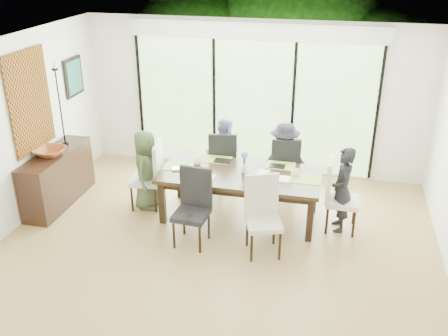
% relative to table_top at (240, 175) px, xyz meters
% --- Properties ---
extents(floor, '(6.00, 5.00, 0.01)m').
position_rel_table_top_xyz_m(floor, '(-0.14, -0.69, -0.71)').
color(floor, olive).
rests_on(floor, ground).
extents(ceiling, '(6.00, 5.00, 0.01)m').
position_rel_table_top_xyz_m(ceiling, '(-0.14, -0.69, 2.00)').
color(ceiling, white).
rests_on(ceiling, wall_back).
extents(wall_back, '(6.00, 0.02, 2.70)m').
position_rel_table_top_xyz_m(wall_back, '(-0.14, 1.82, 0.64)').
color(wall_back, white).
rests_on(wall_back, floor).
extents(wall_front, '(6.00, 0.02, 2.70)m').
position_rel_table_top_xyz_m(wall_front, '(-0.14, -3.20, 0.64)').
color(wall_front, white).
rests_on(wall_front, floor).
extents(wall_left, '(0.02, 5.00, 2.70)m').
position_rel_table_top_xyz_m(wall_left, '(-3.15, -0.69, 0.64)').
color(wall_left, silver).
rests_on(wall_left, floor).
extents(glass_doors, '(4.20, 0.02, 2.30)m').
position_rel_table_top_xyz_m(glass_doors, '(-0.14, 1.78, 0.49)').
color(glass_doors, '#598C3F').
rests_on(glass_doors, wall_back).
extents(blinds_header, '(4.40, 0.06, 0.28)m').
position_rel_table_top_xyz_m(blinds_header, '(-0.14, 1.77, 1.79)').
color(blinds_header, white).
rests_on(blinds_header, wall_back).
extents(mullion_a, '(0.05, 0.04, 2.30)m').
position_rel_table_top_xyz_m(mullion_a, '(-2.24, 1.77, 0.49)').
color(mullion_a, black).
rests_on(mullion_a, wall_back).
extents(mullion_b, '(0.05, 0.04, 2.30)m').
position_rel_table_top_xyz_m(mullion_b, '(-0.84, 1.77, 0.49)').
color(mullion_b, black).
rests_on(mullion_b, wall_back).
extents(mullion_c, '(0.05, 0.04, 2.30)m').
position_rel_table_top_xyz_m(mullion_c, '(0.56, 1.77, 0.49)').
color(mullion_c, black).
rests_on(mullion_c, wall_back).
extents(mullion_d, '(0.05, 0.04, 2.30)m').
position_rel_table_top_xyz_m(mullion_d, '(1.96, 1.77, 0.49)').
color(mullion_d, black).
rests_on(mullion_d, wall_back).
extents(deck, '(6.00, 1.80, 0.10)m').
position_rel_table_top_xyz_m(deck, '(-0.14, 2.71, -0.76)').
color(deck, brown).
rests_on(deck, ground).
extents(rail_top, '(6.00, 0.08, 0.06)m').
position_rel_table_top_xyz_m(rail_top, '(-0.14, 3.51, -0.16)').
color(rail_top, brown).
rests_on(rail_top, deck).
extents(foliage_left, '(3.20, 3.20, 3.20)m').
position_rel_table_top_xyz_m(foliage_left, '(-1.94, 4.51, 0.73)').
color(foliage_left, '#14380F').
rests_on(foliage_left, ground).
extents(foliage_mid, '(4.00, 4.00, 4.00)m').
position_rel_table_top_xyz_m(foliage_mid, '(0.26, 5.11, 1.09)').
color(foliage_mid, '#14380F').
rests_on(foliage_mid, ground).
extents(foliage_right, '(2.80, 2.80, 2.80)m').
position_rel_table_top_xyz_m(foliage_right, '(2.06, 4.31, 0.55)').
color(foliage_right, '#14380F').
rests_on(foliage_right, ground).
extents(foliage_far, '(3.60, 3.60, 3.60)m').
position_rel_table_top_xyz_m(foliage_far, '(-0.74, 5.81, 0.91)').
color(foliage_far, '#14380F').
rests_on(foliage_far, ground).
extents(table_top, '(2.36, 1.08, 0.06)m').
position_rel_table_top_xyz_m(table_top, '(0.00, 0.00, 0.00)').
color(table_top, black).
rests_on(table_top, floor).
extents(table_apron, '(2.17, 0.89, 0.10)m').
position_rel_table_top_xyz_m(table_apron, '(-0.00, 0.00, -0.09)').
color(table_apron, black).
rests_on(table_apron, floor).
extents(table_leg_fl, '(0.09, 0.09, 0.68)m').
position_rel_table_top_xyz_m(table_leg_fl, '(-1.08, -0.43, -0.37)').
color(table_leg_fl, black).
rests_on(table_leg_fl, floor).
extents(table_leg_fr, '(0.09, 0.09, 0.68)m').
position_rel_table_top_xyz_m(table_leg_fr, '(1.08, -0.43, -0.37)').
color(table_leg_fr, black).
rests_on(table_leg_fr, floor).
extents(table_leg_bl, '(0.09, 0.09, 0.68)m').
position_rel_table_top_xyz_m(table_leg_bl, '(-1.08, 0.43, -0.37)').
color(table_leg_bl, black).
rests_on(table_leg_bl, floor).
extents(table_leg_br, '(0.09, 0.09, 0.68)m').
position_rel_table_top_xyz_m(table_leg_br, '(1.08, 0.43, -0.37)').
color(table_leg_br, black).
rests_on(table_leg_br, floor).
extents(chair_left_end, '(0.51, 0.51, 1.08)m').
position_rel_table_top_xyz_m(chair_left_end, '(-1.50, 0.00, -0.17)').
color(chair_left_end, beige).
rests_on(chair_left_end, floor).
extents(chair_right_end, '(0.46, 0.46, 1.08)m').
position_rel_table_top_xyz_m(chair_right_end, '(1.50, 0.00, -0.17)').
color(chair_right_end, silver).
rests_on(chair_right_end, floor).
extents(chair_far_left, '(0.52, 0.52, 1.08)m').
position_rel_table_top_xyz_m(chair_far_left, '(-0.45, 0.85, -0.17)').
color(chair_far_left, black).
rests_on(chair_far_left, floor).
extents(chair_far_right, '(0.54, 0.54, 1.08)m').
position_rel_table_top_xyz_m(chair_far_right, '(0.55, 0.85, -0.17)').
color(chair_far_right, black).
rests_on(chair_far_right, floor).
extents(chair_near_left, '(0.48, 0.48, 1.08)m').
position_rel_table_top_xyz_m(chair_near_left, '(-0.50, -0.87, -0.17)').
color(chair_near_left, black).
rests_on(chair_near_left, floor).
extents(chair_near_right, '(0.58, 0.58, 1.08)m').
position_rel_table_top_xyz_m(chair_near_right, '(0.50, -0.87, -0.17)').
color(chair_near_right, beige).
rests_on(chair_near_right, floor).
extents(person_left_end, '(0.38, 0.60, 1.27)m').
position_rel_table_top_xyz_m(person_left_end, '(-1.48, 0.00, -0.07)').
color(person_left_end, '#3E4D33').
rests_on(person_left_end, floor).
extents(person_right_end, '(0.48, 0.65, 1.27)m').
position_rel_table_top_xyz_m(person_right_end, '(1.48, 0.00, -0.07)').
color(person_right_end, black).
rests_on(person_right_end, floor).
extents(person_far_left, '(0.64, 0.45, 1.27)m').
position_rel_table_top_xyz_m(person_far_left, '(-0.45, 0.83, -0.07)').
color(person_far_left, '#7485A8').
rests_on(person_far_left, floor).
extents(person_far_right, '(0.67, 0.50, 1.27)m').
position_rel_table_top_xyz_m(person_far_right, '(0.55, 0.83, -0.07)').
color(person_far_right, black).
rests_on(person_far_right, floor).
extents(placemat_left, '(0.43, 0.32, 0.01)m').
position_rel_table_top_xyz_m(placemat_left, '(-0.95, 0.00, 0.03)').
color(placemat_left, '#6CA23A').
rests_on(placemat_left, table_top).
extents(placemat_right, '(0.43, 0.32, 0.01)m').
position_rel_table_top_xyz_m(placemat_right, '(0.95, 0.00, 0.03)').
color(placemat_right, '#84B13F').
rests_on(placemat_right, table_top).
extents(placemat_far_l, '(0.43, 0.32, 0.01)m').
position_rel_table_top_xyz_m(placemat_far_l, '(-0.45, 0.40, 0.03)').
color(placemat_far_l, '#81A53B').
rests_on(placemat_far_l, table_top).
extents(placemat_far_r, '(0.43, 0.32, 0.01)m').
position_rel_table_top_xyz_m(placemat_far_r, '(0.55, 0.40, 0.03)').
color(placemat_far_r, '#97B540').
rests_on(placemat_far_r, table_top).
extents(placemat_paper, '(0.43, 0.32, 0.01)m').
position_rel_table_top_xyz_m(placemat_paper, '(-0.55, -0.30, 0.03)').
color(placemat_paper, white).
rests_on(placemat_paper, table_top).
extents(tablet_far_l, '(0.26, 0.18, 0.01)m').
position_rel_table_top_xyz_m(tablet_far_l, '(-0.35, 0.35, 0.04)').
color(tablet_far_l, black).
rests_on(tablet_far_l, table_top).
extents(tablet_far_r, '(0.24, 0.17, 0.01)m').
position_rel_table_top_xyz_m(tablet_far_r, '(0.50, 0.35, 0.04)').
color(tablet_far_r, black).
rests_on(tablet_far_r, table_top).
extents(papers, '(0.30, 0.22, 0.00)m').
position_rel_table_top_xyz_m(papers, '(0.70, -0.05, 0.03)').
color(papers, white).
rests_on(papers, table_top).
extents(platter_base, '(0.26, 0.26, 0.02)m').
position_rel_table_top_xyz_m(platter_base, '(-0.55, -0.30, 0.05)').
color(platter_base, white).
rests_on(platter_base, table_top).
extents(platter_snacks, '(0.20, 0.20, 0.01)m').
position_rel_table_top_xyz_m(platter_snacks, '(-0.55, -0.30, 0.07)').
color(platter_snacks, '#BE7916').
rests_on(platter_snacks, table_top).
extents(vase, '(0.08, 0.08, 0.12)m').
position_rel_table_top_xyz_m(vase, '(0.05, 0.05, 0.09)').
color(vase, silver).
rests_on(vase, table_top).
extents(hyacinth_stems, '(0.04, 0.04, 0.16)m').
position_rel_table_top_xyz_m(hyacinth_stems, '(0.05, 0.05, 0.21)').
color(hyacinth_stems, '#337226').
rests_on(hyacinth_stems, table_top).
extents(hyacinth_blooms, '(0.11, 0.11, 0.11)m').
position_rel_table_top_xyz_m(hyacinth_blooms, '(0.05, 0.05, 0.31)').
color(hyacinth_blooms, '#5470D4').
rests_on(hyacinth_blooms, table_top).
extents(laptop, '(0.38, 0.32, 0.03)m').
position_rel_table_top_xyz_m(laptop, '(-0.85, -0.10, 0.04)').
color(laptop, silver).
rests_on(laptop, table_top).
extents(cup_a, '(0.15, 0.15, 0.09)m').
position_rel_table_top_xyz_m(cup_a, '(-0.70, 0.15, 0.08)').
color(cup_a, white).
rests_on(cup_a, table_top).
extents(cup_b, '(0.11, 0.11, 0.09)m').
position_rel_table_top_xyz_m(cup_b, '(0.15, -0.10, 0.07)').
color(cup_b, white).
rests_on(cup_b, table_top).
extents(cup_c, '(0.17, 0.17, 0.09)m').
position_rel_table_top_xyz_m(cup_c, '(0.80, 0.10, 0.08)').
color(cup_c, white).
rests_on(cup_c, table_top).
extents(book, '(0.17, 0.23, 0.02)m').
position_rel_table_top_xyz_m(book, '(0.25, 0.05, 0.04)').
color(book, white).
rests_on(book, table_top).
extents(sideboard, '(0.43, 1.54, 0.87)m').
position_rel_table_top_xyz_m(sideboard, '(-2.90, -0.21, -0.28)').
color(sideboard, black).
rests_on(sideboard, floor).
extents(bowl, '(0.46, 0.46, 0.11)m').
position_rel_table_top_xyz_m(bowl, '(-2.90, -0.31, 0.21)').
color(bowl, brown).
rests_on(bowl, sideboard).
extents(candlestick_base, '(0.10, 0.10, 0.04)m').
position_rel_table_top_xyz_m(candlestick_base, '(-2.90, 0.14, 0.18)').
color(candlestick_base, black).
rests_on(candlestick_base, sideboard).
extents(candlestick_shaft, '(0.02, 0.02, 1.20)m').
position_rel_table_top_xyz_m(candlestick_shaft, '(-2.90, 0.14, 0.78)').
color(candlestick_shaft, black).
rests_on(candlestick_shaft, sideboard).
extents(candlestick_pan, '(0.10, 0.10, 0.03)m').
position_rel_table_top_xyz_m(candlestick_pan, '(-2.90, 0.14, 1.38)').
color(candlestick_pan, black).
rests_on(candlestick_pan, sideboard).
extents(candle, '(0.03, 0.03, 0.10)m').
position_rel_table_top_xyz_m(candle, '(-2.90, 0.14, 1.44)').
color(candle, silver).
rests_on(candle, sideboard).
extents(tapestry, '(0.02, 1.00, 1.50)m').
position_rel_table_top_xyz_m(tapestry, '(-3.11, -0.29, 0.99)').
color(tapestry, '#954E15').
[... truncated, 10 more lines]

